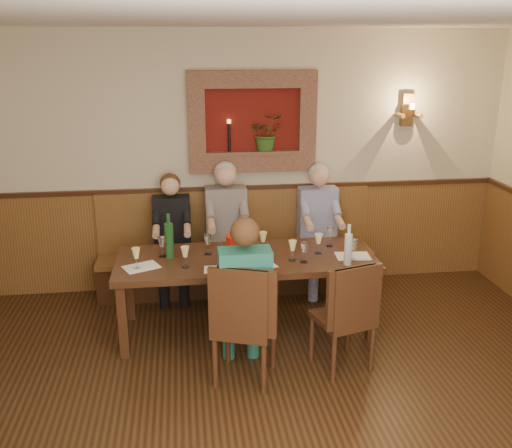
# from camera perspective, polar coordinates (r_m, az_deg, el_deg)

# --- Properties ---
(room_shell) EXTENTS (6.04, 6.04, 2.82)m
(room_shell) POSITION_cam_1_polar(r_m,az_deg,el_deg) (3.22, 2.66, 3.93)
(room_shell) COLOR beige
(room_shell) RESTS_ON ground
(wainscoting) EXTENTS (6.02, 6.02, 1.15)m
(wainscoting) POSITION_cam_1_polar(r_m,az_deg,el_deg) (3.75, 2.37, -15.77)
(wainscoting) COLOR brown
(wainscoting) RESTS_ON ground
(wall_niche) EXTENTS (1.36, 0.30, 1.06)m
(wall_niche) POSITION_cam_1_polar(r_m,az_deg,el_deg) (6.13, 0.03, 9.77)
(wall_niche) COLOR #5F120D
(wall_niche) RESTS_ON ground
(wall_sconce) EXTENTS (0.25, 0.20, 0.35)m
(wall_sconce) POSITION_cam_1_polar(r_m,az_deg,el_deg) (6.53, 14.91, 10.88)
(wall_sconce) COLOR brown
(wall_sconce) RESTS_ON ground
(dining_table) EXTENTS (2.40, 0.90, 0.75)m
(dining_table) POSITION_cam_1_polar(r_m,az_deg,el_deg) (5.34, -1.00, -4.04)
(dining_table) COLOR #301C0E
(dining_table) RESTS_ON ground
(bench) EXTENTS (3.00, 0.45, 1.11)m
(bench) POSITION_cam_1_polar(r_m,az_deg,el_deg) (6.34, -1.96, -3.82)
(bench) COLOR #381E0F
(bench) RESTS_ON ground
(chair_near_left) EXTENTS (0.59, 0.59, 1.04)m
(chair_near_left) POSITION_cam_1_polar(r_m,az_deg,el_deg) (4.73, -1.19, -12.06)
(chair_near_left) COLOR #301C0E
(chair_near_left) RESTS_ON ground
(chair_near_right) EXTENTS (0.54, 0.54, 0.98)m
(chair_near_right) POSITION_cam_1_polar(r_m,az_deg,el_deg) (4.97, 8.69, -11.01)
(chair_near_right) COLOR #301C0E
(chair_near_right) RESTS_ON ground
(person_bench_left) EXTENTS (0.39, 0.48, 1.35)m
(person_bench_left) POSITION_cam_1_polar(r_m,az_deg,el_deg) (6.14, -8.30, -2.46)
(person_bench_left) COLOR black
(person_bench_left) RESTS_ON ground
(person_bench_mid) EXTENTS (0.44, 0.54, 1.47)m
(person_bench_mid) POSITION_cam_1_polar(r_m,az_deg,el_deg) (6.13, -2.91, -1.79)
(person_bench_mid) COLOR #5E5856
(person_bench_mid) RESTS_ON ground
(person_bench_right) EXTENTS (0.42, 0.51, 1.41)m
(person_bench_right) POSITION_cam_1_polar(r_m,az_deg,el_deg) (6.30, 6.26, -1.58)
(person_bench_right) COLOR navy
(person_bench_right) RESTS_ON ground
(person_chair_front) EXTENTS (0.41, 0.50, 1.40)m
(person_chair_front) POSITION_cam_1_polar(r_m,az_deg,el_deg) (4.66, -1.21, -8.73)
(person_chair_front) COLOR #185057
(person_chair_front) RESTS_ON ground
(spittoon_bucket) EXTENTS (0.24, 0.24, 0.27)m
(spittoon_bucket) POSITION_cam_1_polar(r_m,az_deg,el_deg) (5.10, -1.67, -2.57)
(spittoon_bucket) COLOR red
(spittoon_bucket) RESTS_ON dining_table
(wine_bottle_green_a) EXTENTS (0.09, 0.09, 0.39)m
(wine_bottle_green_a) POSITION_cam_1_polar(r_m,az_deg,el_deg) (5.14, -0.90, -2.11)
(wine_bottle_green_a) COLOR #19471E
(wine_bottle_green_a) RESTS_ON dining_table
(wine_bottle_green_b) EXTENTS (0.08, 0.08, 0.42)m
(wine_bottle_green_b) POSITION_cam_1_polar(r_m,az_deg,el_deg) (5.29, -8.68, -1.56)
(wine_bottle_green_b) COLOR #19471E
(wine_bottle_green_b) RESTS_ON dining_table
(water_bottle) EXTENTS (0.09, 0.09, 0.38)m
(water_bottle) POSITION_cam_1_polar(r_m,az_deg,el_deg) (5.15, 9.20, -2.42)
(water_bottle) COLOR silver
(water_bottle) RESTS_ON dining_table
(tasting_sheet_a) EXTENTS (0.36, 0.32, 0.00)m
(tasting_sheet_a) POSITION_cam_1_polar(r_m,az_deg,el_deg) (5.17, -11.38, -4.23)
(tasting_sheet_a) COLOR white
(tasting_sheet_a) RESTS_ON dining_table
(tasting_sheet_b) EXTENTS (0.30, 0.26, 0.00)m
(tasting_sheet_b) POSITION_cam_1_polar(r_m,az_deg,el_deg) (5.10, 0.55, -4.20)
(tasting_sheet_b) COLOR white
(tasting_sheet_b) RESTS_ON dining_table
(tasting_sheet_c) EXTENTS (0.33, 0.25, 0.00)m
(tasting_sheet_c) POSITION_cam_1_polar(r_m,az_deg,el_deg) (5.40, 9.66, -3.17)
(tasting_sheet_c) COLOR white
(tasting_sheet_c) RESTS_ON dining_table
(tasting_sheet_d) EXTENTS (0.26, 0.19, 0.00)m
(tasting_sheet_d) POSITION_cam_1_polar(r_m,az_deg,el_deg) (5.03, -3.81, -4.55)
(tasting_sheet_d) COLOR white
(tasting_sheet_d) RESTS_ON dining_table
(wine_glass_0) EXTENTS (0.08, 0.08, 0.19)m
(wine_glass_0) POSITION_cam_1_polar(r_m,az_deg,el_deg) (5.12, -11.88, -3.38)
(wine_glass_0) COLOR #FFF698
(wine_glass_0) RESTS_ON dining_table
(wine_glass_1) EXTENTS (0.08, 0.08, 0.19)m
(wine_glass_1) POSITION_cam_1_polar(r_m,az_deg,el_deg) (5.35, -9.39, -2.27)
(wine_glass_1) COLOR white
(wine_glass_1) RESTS_ON dining_table
(wine_glass_2) EXTENTS (0.08, 0.08, 0.19)m
(wine_glass_2) POSITION_cam_1_polar(r_m,az_deg,el_deg) (5.08, -7.09, -3.29)
(wine_glass_2) COLOR #FFF698
(wine_glass_2) RESTS_ON dining_table
(wine_glass_3) EXTENTS (0.08, 0.08, 0.19)m
(wine_glass_3) POSITION_cam_1_polar(r_m,az_deg,el_deg) (5.36, -4.83, -2.06)
(wine_glass_3) COLOR white
(wine_glass_3) RESTS_ON dining_table
(wine_glass_4) EXTENTS (0.08, 0.08, 0.19)m
(wine_glass_4) POSITION_cam_1_polar(r_m,az_deg,el_deg) (5.17, -2.14, -2.76)
(wine_glass_4) COLOR #FFF698
(wine_glass_4) RESTS_ON dining_table
(wine_glass_5) EXTENTS (0.08, 0.08, 0.19)m
(wine_glass_5) POSITION_cam_1_polar(r_m,az_deg,el_deg) (5.42, 0.71, -1.78)
(wine_glass_5) COLOR #FFF698
(wine_glass_5) RESTS_ON dining_table
(wine_glass_6) EXTENTS (0.08, 0.08, 0.19)m
(wine_glass_6) POSITION_cam_1_polar(r_m,az_deg,el_deg) (5.17, 4.83, -2.84)
(wine_glass_6) COLOR white
(wine_glass_6) RESTS_ON dining_table
(wine_glass_7) EXTENTS (0.08, 0.08, 0.19)m
(wine_glass_7) POSITION_cam_1_polar(r_m,az_deg,el_deg) (5.40, 6.26, -1.97)
(wine_glass_7) COLOR #FFF698
(wine_glass_7) RESTS_ON dining_table
(wine_glass_8) EXTENTS (0.08, 0.08, 0.19)m
(wine_glass_8) POSITION_cam_1_polar(r_m,az_deg,el_deg) (5.29, 9.73, -2.56)
(wine_glass_8) COLOR white
(wine_glass_8) RESTS_ON dining_table
(wine_glass_9) EXTENTS (0.08, 0.08, 0.19)m
(wine_glass_9) POSITION_cam_1_polar(r_m,az_deg,el_deg) (4.95, -3.42, -3.77)
(wine_glass_9) COLOR #FFF698
(wine_glass_9) RESTS_ON dining_table
(wine_glass_10) EXTENTS (0.08, 0.08, 0.19)m
(wine_glass_10) POSITION_cam_1_polar(r_m,az_deg,el_deg) (5.60, 7.40, -1.28)
(wine_glass_10) COLOR white
(wine_glass_10) RESTS_ON dining_table
(wine_glass_11) EXTENTS (0.08, 0.08, 0.19)m
(wine_glass_11) POSITION_cam_1_polar(r_m,az_deg,el_deg) (5.20, 3.67, -2.67)
(wine_glass_11) COLOR #FFF698
(wine_glass_11) RESTS_ON dining_table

